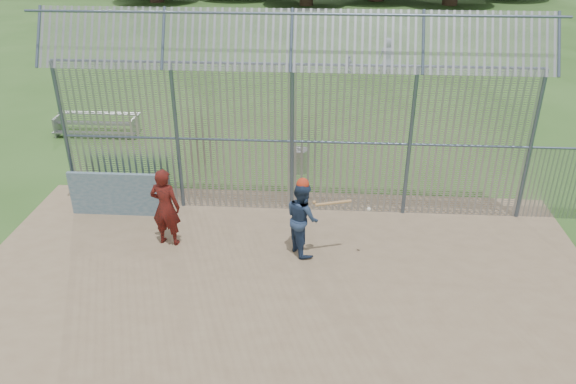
# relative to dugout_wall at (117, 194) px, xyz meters

# --- Properties ---
(ground) EXTENTS (120.00, 120.00, 0.00)m
(ground) POSITION_rel_dugout_wall_xyz_m (4.60, -2.90, -0.62)
(ground) COLOR #2D511E
(ground) RESTS_ON ground
(dirt_infield) EXTENTS (14.00, 10.00, 0.02)m
(dirt_infield) POSITION_rel_dugout_wall_xyz_m (4.60, -3.40, -0.61)
(dirt_infield) COLOR #756047
(dirt_infield) RESTS_ON ground
(dugout_wall) EXTENTS (2.50, 0.12, 1.20)m
(dugout_wall) POSITION_rel_dugout_wall_xyz_m (0.00, 0.00, 0.00)
(dugout_wall) COLOR #38566B
(dugout_wall) RESTS_ON dirt_infield
(batter) EXTENTS (1.02, 1.10, 1.81)m
(batter) POSITION_rel_dugout_wall_xyz_m (4.97, -1.47, 0.30)
(batter) COLOR navy
(batter) RESTS_ON dirt_infield
(onlooker) EXTENTS (0.79, 0.58, 1.98)m
(onlooker) POSITION_rel_dugout_wall_xyz_m (1.70, -1.32, 0.39)
(onlooker) COLOR maroon
(onlooker) RESTS_ON dirt_infield
(bg_kid_standing) EXTENTS (0.91, 0.68, 1.68)m
(bg_kid_standing) POSITION_rel_dugout_wall_xyz_m (8.41, 15.15, 0.22)
(bg_kid_standing) COLOR slate
(bg_kid_standing) RESTS_ON ground
(bg_kid_seated) EXTENTS (0.51, 0.47, 0.84)m
(bg_kid_seated) POSITION_rel_dugout_wall_xyz_m (6.55, 14.93, -0.20)
(bg_kid_seated) COLOR gray
(bg_kid_seated) RESTS_ON ground
(batting_gear) EXTENTS (1.69, 0.45, 0.64)m
(batting_gear) POSITION_rel_dugout_wall_xyz_m (5.11, -1.50, 1.12)
(batting_gear) COLOR #B73018
(batting_gear) RESTS_ON ground
(trash_can) EXTENTS (0.56, 0.56, 0.82)m
(trash_can) POSITION_rel_dugout_wall_xyz_m (4.68, 3.09, -0.24)
(trash_can) COLOR gray
(trash_can) RESTS_ON ground
(bleacher) EXTENTS (3.00, 0.95, 0.72)m
(bleacher) POSITION_rel_dugout_wall_xyz_m (-2.75, 5.73, -0.21)
(bleacher) COLOR slate
(bleacher) RESTS_ON ground
(backstop_fence) EXTENTS (20.09, 0.81, 5.30)m
(backstop_fence) POSITION_rel_dugout_wall_xyz_m (6.41, 0.53, 1.74)
(backstop_fence) COLOR #47566B
(backstop_fence) RESTS_ON ground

